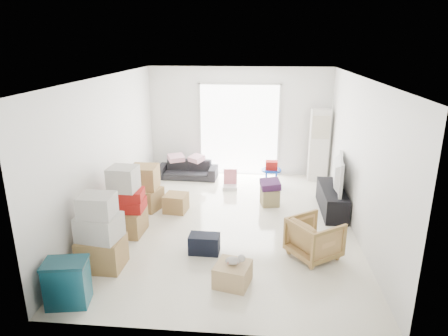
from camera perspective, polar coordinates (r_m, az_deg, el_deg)
room_shell at (r=7.15m, az=0.88°, el=2.00°), size 4.98×6.48×3.18m
sliding_door at (r=10.06m, az=2.18°, el=5.98°), size 2.10×0.04×2.33m
ac_tower at (r=9.92m, az=13.39°, el=3.15°), size 0.45×0.30×1.75m
tv_console at (r=8.33m, az=15.15°, el=-4.39°), size 0.43×1.44×0.48m
television at (r=8.22m, az=15.33°, el=-2.35°), size 0.82×1.23×0.15m
sofa at (r=9.99m, az=-5.24°, el=0.17°), size 1.49×0.49×0.58m
pillow_left at (r=9.93m, az=-6.88°, el=2.12°), size 0.49×0.46×0.12m
pillow_right at (r=9.83m, az=-3.97°, el=2.05°), size 0.47×0.46×0.13m
armchair at (r=6.52m, az=12.82°, el=-9.49°), size 0.93×0.94×0.71m
storage_bins at (r=5.71m, az=-21.48°, el=-15.01°), size 0.60×0.46×0.62m
box_stack_a at (r=6.28m, az=-17.25°, el=-9.22°), size 0.65×0.57×1.17m
box_stack_b at (r=7.24m, az=-13.91°, el=-5.15°), size 0.67×0.63×1.23m
box_stack_c at (r=8.24m, az=-11.23°, el=-2.82°), size 0.73×0.67×0.91m
loose_box at (r=8.10m, az=-6.88°, el=-4.96°), size 0.48×0.48×0.36m
duffel_bag at (r=6.57m, az=-2.83°, el=-10.76°), size 0.50×0.31×0.31m
ottoman at (r=8.40m, az=6.56°, el=-4.12°), size 0.42×0.42×0.35m
blanket at (r=8.31m, az=6.61°, el=-2.54°), size 0.45×0.45×0.14m
kids_table at (r=9.43m, az=6.78°, el=-0.05°), size 0.47×0.47×0.61m
toy_walker at (r=9.29m, az=0.87°, el=-2.19°), size 0.35×0.31×0.45m
wood_crate at (r=5.80m, az=1.24°, el=-14.91°), size 0.56×0.56×0.31m
plush_bunny at (r=5.69m, az=1.58°, el=-13.02°), size 0.28×0.16×0.14m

